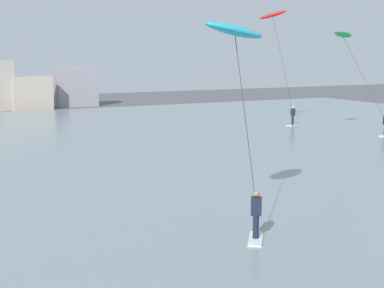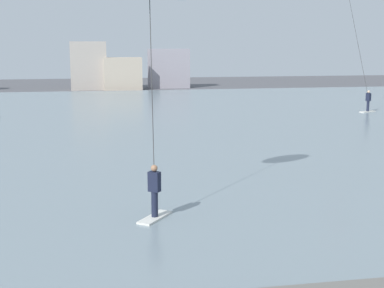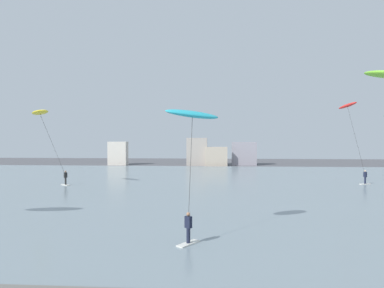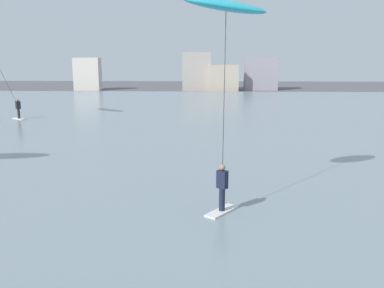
{
  "view_description": "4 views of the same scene",
  "coord_description": "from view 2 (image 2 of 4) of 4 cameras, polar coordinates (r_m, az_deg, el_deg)",
  "views": [
    {
      "loc": [
        -9.48,
        -2.98,
        6.07
      ],
      "look_at": [
        0.5,
        16.54,
        2.44
      ],
      "focal_mm": 50.33,
      "sensor_mm": 36.0,
      "label": 1
    },
    {
      "loc": [
        -1.73,
        -4.67,
        5.29
      ],
      "look_at": [
        1.37,
        12.09,
        2.15
      ],
      "focal_mm": 51.35,
      "sensor_mm": 36.0,
      "label": 2
    },
    {
      "loc": [
        1.3,
        -5.74,
        5.61
      ],
      "look_at": [
        0.26,
        10.57,
        5.27
      ],
      "focal_mm": 30.87,
      "sensor_mm": 36.0,
      "label": 3
    },
    {
      "loc": [
        -0.52,
        -2.33,
        5.31
      ],
      "look_at": [
        -1.0,
        12.31,
        2.16
      ],
      "focal_mm": 39.57,
      "sensor_mm": 36.0,
      "label": 4
    }
  ],
  "objects": [
    {
      "name": "water_bay",
      "position": [
        35.67,
        -7.58,
        1.91
      ],
      "size": [
        84.0,
        52.0,
        0.1
      ],
      "primitive_type": "cube",
      "color": "gray",
      "rests_on": "ground"
    },
    {
      "name": "kitesurfer_cyan",
      "position": [
        17.34,
        -4.39,
        13.79
      ],
      "size": [
        3.35,
        3.49,
        7.23
      ],
      "color": "silver",
      "rests_on": "water_bay"
    },
    {
      "name": "kitesurfer_red",
      "position": [
        43.75,
        16.16,
        13.67
      ],
      "size": [
        3.48,
        2.53,
        9.76
      ],
      "color": "silver",
      "rests_on": "water_bay"
    },
    {
      "name": "far_shore_buildings",
      "position": [
        64.37,
        -10.16,
        7.68
      ],
      "size": [
        29.44,
        4.49,
        5.46
      ],
      "color": "beige",
      "rests_on": "ground"
    }
  ]
}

